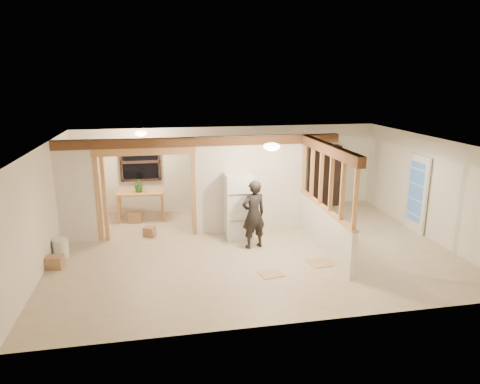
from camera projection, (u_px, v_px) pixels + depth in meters
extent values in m
cube|color=beige|center=(252.00, 248.00, 10.09)|extent=(9.00, 6.50, 0.01)
cube|color=white|center=(253.00, 143.00, 9.44)|extent=(9.00, 6.50, 0.01)
cube|color=silver|center=(229.00, 168.00, 12.85)|extent=(9.00, 0.01, 2.50)
cube|color=silver|center=(296.00, 252.00, 6.68)|extent=(9.00, 0.01, 2.50)
cube|color=silver|center=(43.00, 208.00, 8.96)|extent=(0.01, 6.50, 2.50)
cube|color=silver|center=(430.00, 188.00, 10.56)|extent=(0.01, 6.50, 2.50)
cube|color=silver|center=(76.00, 192.00, 10.18)|extent=(0.90, 0.12, 2.50)
cube|color=silver|center=(250.00, 184.00, 10.94)|extent=(2.80, 0.12, 2.50)
cube|color=tan|center=(147.00, 195.00, 10.51)|extent=(2.46, 0.14, 2.20)
cube|color=brown|center=(202.00, 142.00, 10.43)|extent=(7.00, 0.18, 0.22)
cube|color=brown|center=(328.00, 149.00, 9.37)|extent=(0.18, 3.30, 0.22)
cube|color=silver|center=(323.00, 229.00, 9.86)|extent=(0.12, 3.20, 1.00)
cube|color=tan|center=(326.00, 181.00, 9.56)|extent=(0.14, 3.20, 1.32)
cube|color=black|center=(140.00, 162.00, 12.23)|extent=(1.12, 0.10, 1.10)
cube|color=white|center=(417.00, 194.00, 10.99)|extent=(0.12, 0.86, 2.00)
ellipsoid|color=#FFEABF|center=(272.00, 147.00, 9.02)|extent=(0.36, 0.36, 0.16)
ellipsoid|color=#FFEABF|center=(141.00, 133.00, 11.18)|extent=(0.32, 0.32, 0.14)
ellipsoid|color=#FFD88C|center=(161.00, 148.00, 10.68)|extent=(0.07, 0.07, 0.07)
cube|color=silver|center=(238.00, 206.00, 10.62)|extent=(0.67, 0.65, 1.62)
imported|color=black|center=(254.00, 214.00, 9.93)|extent=(0.67, 0.53, 1.63)
cube|color=tan|center=(141.00, 206.00, 12.01)|extent=(1.34, 0.75, 0.82)
imported|color=#215B20|center=(139.00, 185.00, 11.83)|extent=(0.37, 0.32, 0.40)
cylinder|color=#A40E16|center=(88.00, 218.00, 11.22)|extent=(0.49, 0.49, 0.62)
cube|color=black|center=(324.00, 176.00, 13.23)|extent=(0.95, 0.32, 1.89)
cylinder|color=silver|center=(61.00, 248.00, 9.55)|extent=(0.43, 0.43, 0.41)
cube|color=#A4764F|center=(135.00, 217.00, 11.85)|extent=(0.37, 0.33, 0.29)
cube|color=#A4764F|center=(150.00, 231.00, 10.82)|extent=(0.34, 0.34, 0.25)
cube|color=#A4764F|center=(55.00, 262.00, 9.00)|extent=(0.36, 0.31, 0.26)
cube|color=tan|center=(320.00, 263.00, 9.26)|extent=(0.51, 0.51, 0.02)
cube|color=tan|center=(271.00, 274.00, 8.73)|extent=(0.53, 0.45, 0.01)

